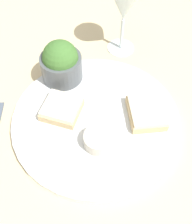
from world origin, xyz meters
TOP-DOWN VIEW (x-y plane):
  - ground_plane at (0.00, 0.00)m, footprint 4.00×4.00m
  - dinner_plate at (0.00, 0.00)m, footprint 0.35×0.35m
  - salad_bowl at (-0.14, 0.00)m, footprint 0.09×0.09m
  - sauce_ramekin at (0.05, -0.03)m, footprint 0.06×0.06m
  - cheese_toast_near at (0.05, 0.09)m, footprint 0.11×0.10m
  - cheese_toast_far at (-0.05, -0.05)m, footprint 0.10×0.10m
  - wine_glass at (-0.16, 0.18)m, footprint 0.08×0.08m

SIDE VIEW (x-z plane):
  - ground_plane at x=0.00m, z-range 0.00..0.00m
  - dinner_plate at x=0.00m, z-range 0.00..0.01m
  - cheese_toast_near at x=0.05m, z-range 0.01..0.04m
  - cheese_toast_far at x=-0.05m, z-range 0.01..0.04m
  - sauce_ramekin at x=0.05m, z-range 0.02..0.04m
  - salad_bowl at x=-0.14m, z-range 0.01..0.11m
  - wine_glass at x=-0.16m, z-range 0.04..0.21m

